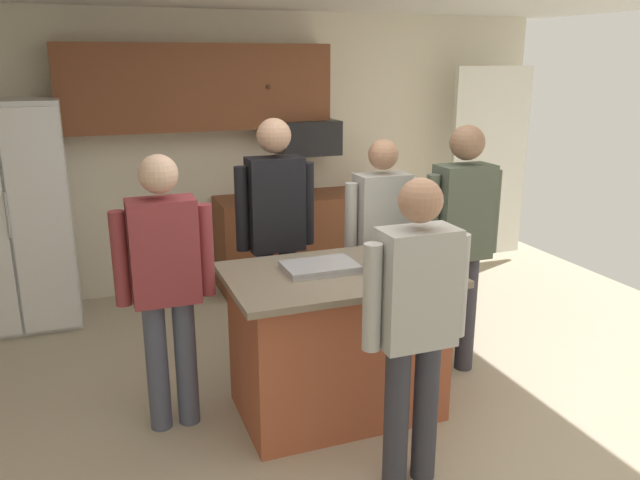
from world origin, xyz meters
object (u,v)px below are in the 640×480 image
Objects in this scene: microwave_over_range at (308,137)px; person_elder_center at (461,234)px; glass_stout_tall at (388,248)px; kitchen_island at (337,341)px; glass_short_whisky at (427,267)px; refrigerator at (13,216)px; person_guest_right at (415,316)px; person_guest_left at (276,225)px; person_guest_by_door at (166,276)px; person_host_foreground at (381,235)px; mug_ceramic_white at (374,258)px; tumbler_amber at (377,265)px; serving_tray at (320,267)px; glass_dark_ale at (406,259)px.

person_elder_center is at bearing -80.90° from microwave_over_range.
glass_stout_tall is (-0.26, -2.25, -0.44)m from microwave_over_range.
kitchen_island is 10.81× the size of glass_short_whisky.
person_guest_right is (2.05, -3.03, 0.01)m from refrigerator.
person_guest_left reaches higher than glass_short_whisky.
person_host_foreground is at bearing 26.60° from person_guest_by_door.
person_elder_center is 13.87× the size of mug_ceramic_white.
person_guest_right is 0.93× the size of person_elder_center.
glass_short_whisky is 0.36m from mug_ceramic_white.
tumbler_amber reaches higher than kitchen_island.
person_host_foreground is at bearing 62.36° from tumbler_amber.
serving_tray is at bearing 2.52° from person_guest_by_door.
microwave_over_range is 2.31m from glass_stout_tall.
kitchen_island is 0.75m from glass_short_whisky.
person_guest_left is at bearing 121.59° from glass_dark_ale.
glass_stout_tall is (2.34, -2.13, 0.08)m from refrigerator.
microwave_over_range is 3.23m from person_guest_right.
person_host_foreground reaches higher than serving_tray.
microwave_over_range is 2.63m from kitchen_island.
glass_dark_ale is 0.22m from tumbler_amber.
tumbler_amber is (0.34, -0.94, -0.04)m from person_guest_left.
mug_ceramic_white is at bearing 141.81° from glass_dark_ale.
person_guest_by_door reaches higher than microwave_over_range.
tumbler_amber is 0.30m from glass_short_whisky.
person_host_foreground is at bearing -91.42° from microwave_over_range.
tumbler_amber is 0.32m from glass_stout_tall.
person_elder_center is at bearing 84.18° from person_host_foreground.
mug_ceramic_white is (-0.36, -0.63, 0.05)m from person_host_foreground.
tumbler_amber is at bearing -15.04° from person_guest_right.
person_guest_right is 0.65m from tumbler_amber.
mug_ceramic_white is at bearing 2.66° from person_guest_by_door.
kitchen_island is 0.67m from glass_stout_tall.
person_guest_right is at bearing 23.68° from person_host_foreground.
glass_dark_ale is 0.20m from mug_ceramic_white.
person_guest_right is at bearing -99.94° from microwave_over_range.
kitchen_island is at bearing -0.00° from person_guest_right.
person_guest_by_door is 1.25m from mug_ceramic_white.
serving_tray is (-0.54, 0.34, -0.04)m from glass_short_whisky.
refrigerator is 14.48× the size of glass_dark_ale.
person_guest_left reaches higher than person_guest_right.
person_elder_center is 0.66m from glass_dark_ale.
tumbler_amber is at bearing 15.56° from person_host_foreground.
mug_ceramic_white reaches higher than kitchen_island.
glass_short_whisky is at bearing -7.37° from person_guest_by_door.
person_host_foreground is (-0.04, -1.71, -0.51)m from microwave_over_range.
tumbler_amber is (0.09, 0.64, 0.06)m from person_guest_right.
mug_ceramic_white is (0.15, 0.80, 0.05)m from person_guest_right.
person_guest_left is 0.87m from glass_stout_tall.
person_guest_by_door reaches higher than glass_short_whisky.
refrigerator is at bearing 134.71° from mug_ceramic_white.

